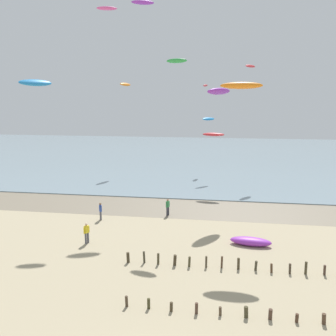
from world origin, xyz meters
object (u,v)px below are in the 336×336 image
Objects in this scene: grounded_kite at (251,241)px; kite_aloft_11 at (177,61)px; kite_aloft_9 at (219,91)px; kite_aloft_4 at (143,2)px; kite_aloft_5 at (208,119)px; person_nearest_camera at (168,207)px; kite_aloft_2 at (35,83)px; kite_aloft_6 at (125,84)px; kite_aloft_7 at (241,86)px; kite_aloft_10 at (213,134)px; kite_aloft_8 at (250,66)px; person_mid_beach at (87,232)px; person_by_waterline at (101,211)px; kite_aloft_13 at (205,86)px; kite_aloft_12 at (107,8)px.

kite_aloft_11 is (-6.76, 5.49, 14.61)m from grounded_kite.
kite_aloft_4 is at bearing 104.32° from kite_aloft_9.
kite_aloft_5 is at bearing -139.42° from kite_aloft_4.
kite_aloft_2 reaches higher than person_nearest_camera.
kite_aloft_6 is 24.96m from kite_aloft_9.
grounded_kite is 12.42m from kite_aloft_7.
kite_aloft_2 reaches higher than kite_aloft_10.
kite_aloft_11 reaches higher than kite_aloft_10.
kite_aloft_10 reaches higher than person_nearest_camera.
kite_aloft_4 reaches higher than kite_aloft_10.
person_nearest_camera is at bearing -145.31° from kite_aloft_5.
kite_aloft_8 is 13.55m from kite_aloft_10.
kite_aloft_6 is 26.79m from kite_aloft_11.
person_nearest_camera is 20.52m from kite_aloft_5.
kite_aloft_7 reaches higher than person_mid_beach.
kite_aloft_7 is at bearing 112.37° from kite_aloft_4.
person_by_waterline is 30.86m from kite_aloft_8.
kite_aloft_13 is (-1.94, 16.04, 6.58)m from kite_aloft_10.
kite_aloft_13 is (12.63, 3.70, -0.11)m from kite_aloft_6.
kite_aloft_7 is at bearing -48.74° from grounded_kite.
person_by_waterline is 17.53m from kite_aloft_7.
person_mid_beach is at bearing 28.51° from kite_aloft_6.
grounded_kite is 23.34m from kite_aloft_2.
kite_aloft_11 is (12.57, 2.26, 1.94)m from kite_aloft_2.
kite_aloft_4 is 19.19m from kite_aloft_5.
kite_aloft_12 is (3.65, -19.82, 6.76)m from kite_aloft_6.
kite_aloft_13 is at bearing -73.39° from grounded_kite.
kite_aloft_5 is at bearing 40.61° from kite_aloft_9.
kite_aloft_6 is at bearing -32.47° from kite_aloft_10.
kite_aloft_11 reaches higher than kite_aloft_2.
kite_aloft_8 is 22.32m from kite_aloft_11.
kite_aloft_12 is (-1.41, 11.45, 19.76)m from person_mid_beach.
kite_aloft_9 reaches higher than kite_aloft_10.
kite_aloft_2 is at bearing -169.60° from kite_aloft_5.
kite_aloft_11 is at bearing 10.31° from kite_aloft_13.
kite_aloft_13 is at bearing 19.68° from kite_aloft_2.
kite_aloft_4 is 13.21m from kite_aloft_9.
person_nearest_camera is at bearing -29.86° from kite_aloft_2.
kite_aloft_7 is at bearing 15.01° from person_mid_beach.
kite_aloft_4 is 1.07× the size of kite_aloft_8.
person_by_waterline reaches higher than grounded_kite.
kite_aloft_6 reaches higher than kite_aloft_2.
person_mid_beach is 25.68m from kite_aloft_4.
kite_aloft_13 is (-0.95, 8.15, 5.06)m from kite_aloft_5.
kite_aloft_5 is 24.16m from kite_aloft_7.
kite_aloft_6 is at bearing 99.18° from person_mid_beach.
kite_aloft_10 is (7.88, 4.24, -14.69)m from kite_aloft_4.
kite_aloft_4 is 17.20m from kite_aloft_10.
kite_aloft_2 is 26.82m from kite_aloft_5.
kite_aloft_12 is at bearing 29.76° from kite_aloft_6.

